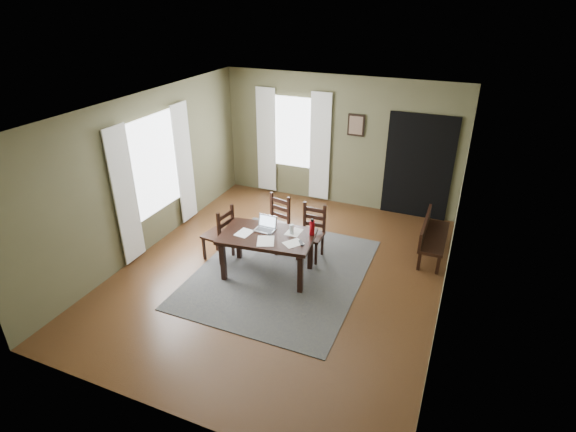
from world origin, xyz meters
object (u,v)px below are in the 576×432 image
at_px(bench, 431,234).
at_px(chair_end, 220,234).
at_px(dining_table, 267,240).
at_px(chair_back_right, 311,233).
at_px(water_bottle, 312,228).
at_px(laptop, 266,226).
at_px(chair_back_left, 276,224).

bearing_deg(bench, chair_end, 114.59).
distance_m(dining_table, chair_back_right, 0.92).
distance_m(chair_back_right, bench, 2.05).
relative_size(dining_table, water_bottle, 5.57).
relative_size(dining_table, chair_back_right, 1.63).
height_order(dining_table, water_bottle, water_bottle).
bearing_deg(water_bottle, dining_table, -157.17).
xyz_separation_m(bench, water_bottle, (-1.69, -1.34, 0.44)).
relative_size(chair_end, water_bottle, 3.55).
distance_m(bench, laptop, 2.85).
relative_size(dining_table, chair_back_left, 1.58).
distance_m(chair_end, laptop, 0.90).
relative_size(laptop, water_bottle, 1.17).
bearing_deg(water_bottle, bench, 38.43).
bearing_deg(laptop, chair_back_left, 102.98).
xyz_separation_m(bench, laptop, (-2.43, -1.45, 0.37)).
bearing_deg(water_bottle, laptop, -171.49).
height_order(dining_table, bench, dining_table).
xyz_separation_m(chair_back_right, bench, (1.88, 0.83, -0.05)).
relative_size(dining_table, chair_end, 1.57).
bearing_deg(chair_back_right, water_bottle, -70.18).
height_order(dining_table, chair_end, chair_end).
height_order(chair_end, chair_back_left, chair_end).
height_order(chair_back_right, water_bottle, water_bottle).
xyz_separation_m(dining_table, chair_end, (-0.94, 0.12, -0.16)).
height_order(chair_back_right, laptop, chair_back_right).
bearing_deg(chair_end, dining_table, 90.15).
bearing_deg(bench, chair_back_right, 113.93).
bearing_deg(bench, laptop, 120.85).
xyz_separation_m(chair_back_right, laptop, (-0.55, -0.62, 0.32)).
height_order(dining_table, chair_back_left, chair_back_left).
relative_size(chair_end, bench, 0.79).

